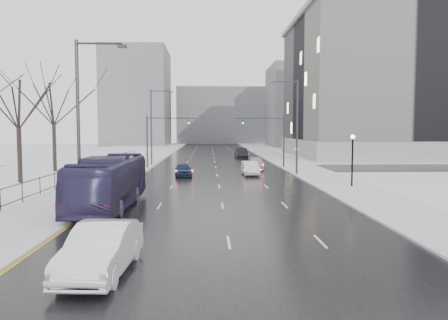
{
  "coord_description": "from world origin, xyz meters",
  "views": [
    {
      "loc": [
        -0.85,
        -5.55,
        4.97
      ],
      "look_at": [
        0.32,
        28.23,
        2.5
      ],
      "focal_mm": 35.0,
      "sensor_mm": 36.0,
      "label": 1
    }
  ],
  "objects": [
    {
      "name": "cross_road",
      "position": [
        0.0,
        48.0,
        0.02
      ],
      "size": [
        130.0,
        10.0,
        0.04
      ],
      "primitive_type": "cube",
      "color": "black",
      "rests_on": "ground"
    },
    {
      "name": "road",
      "position": [
        0.0,
        60.0,
        0.02
      ],
      "size": [
        16.0,
        150.0,
        0.04
      ],
      "primitive_type": "cube",
      "color": "black",
      "rests_on": "ground"
    },
    {
      "name": "no_uturn_sign",
      "position": [
        9.2,
        44.0,
        2.3
      ],
      "size": [
        0.6,
        0.06,
        2.7
      ],
      "color": "#2D2D33",
      "rests_on": "sidewalk_right"
    },
    {
      "name": "bldg_far_right",
      "position": [
        28.0,
        115.0,
        11.0
      ],
      "size": [
        24.0,
        20.0,
        22.0
      ],
      "primitive_type": "cube",
      "color": "slate",
      "rests_on": "ground"
    },
    {
      "name": "bldg_far_center",
      "position": [
        4.0,
        140.0,
        9.0
      ],
      "size": [
        30.0,
        18.0,
        18.0
      ],
      "primitive_type": "cube",
      "color": "slate",
      "rests_on": "ground"
    },
    {
      "name": "sedan_center_near",
      "position": [
        -3.5,
        39.09,
        0.73
      ],
      "size": [
        2.08,
        4.23,
        1.39
      ],
      "primitive_type": "imported",
      "rotation": [
        0.0,
        0.0,
        0.11
      ],
      "color": "#15233F",
      "rests_on": "road"
    },
    {
      "name": "sidewalk_left",
      "position": [
        -10.5,
        60.0,
        0.08
      ],
      "size": [
        5.0,
        150.0,
        0.16
      ],
      "primitive_type": "cube",
      "color": "silver",
      "rests_on": "ground"
    },
    {
      "name": "streetlight_l_near",
      "position": [
        -8.17,
        20.0,
        5.62
      ],
      "size": [
        2.95,
        0.25,
        10.0
      ],
      "color": "#2D2D33",
      "rests_on": "ground"
    },
    {
      "name": "civic_building",
      "position": [
        35.0,
        72.0,
        11.21
      ],
      "size": [
        41.0,
        31.0,
        24.8
      ],
      "color": "gray",
      "rests_on": "ground"
    },
    {
      "name": "iron_fence",
      "position": [
        -13.0,
        30.0,
        0.91
      ],
      "size": [
        0.06,
        70.0,
        1.3
      ],
      "color": "black",
      "rests_on": "sidewalk_left"
    },
    {
      "name": "sedan_right_near",
      "position": [
        3.5,
        39.95,
        0.77
      ],
      "size": [
        1.68,
        4.47,
        1.46
      ],
      "primitive_type": "imported",
      "rotation": [
        0.0,
        0.0,
        0.03
      ],
      "color": "silver",
      "rests_on": "road"
    },
    {
      "name": "tree_park_e",
      "position": [
        -18.2,
        44.0,
        0.0
      ],
      "size": [
        9.45,
        9.45,
        13.5
      ],
      "primitive_type": null,
      "color": "black",
      "rests_on": "ground"
    },
    {
      "name": "streetlight_r_mid",
      "position": [
        8.17,
        40.0,
        5.62
      ],
      "size": [
        2.95,
        0.25,
        10.0
      ],
      "color": "#2D2D33",
      "rests_on": "ground"
    },
    {
      "name": "streetlight_l_far",
      "position": [
        -8.17,
        52.0,
        5.62
      ],
      "size": [
        2.95,
        0.25,
        10.0
      ],
      "color": "#2D2D33",
      "rests_on": "ground"
    },
    {
      "name": "bus",
      "position": [
        -7.0,
        21.54,
        1.65
      ],
      "size": [
        2.76,
        11.56,
        3.22
      ],
      "primitive_type": "imported",
      "rotation": [
        0.0,
        0.0,
        -0.01
      ],
      "color": "#2F2950",
      "rests_on": "road"
    },
    {
      "name": "lamppost_r_mid",
      "position": [
        11.0,
        30.0,
        2.94
      ],
      "size": [
        0.36,
        0.36,
        4.28
      ],
      "color": "black",
      "rests_on": "sidewalk_right"
    },
    {
      "name": "park_strip",
      "position": [
        -20.0,
        60.0,
        0.06
      ],
      "size": [
        14.0,
        150.0,
        0.12
      ],
      "primitive_type": "cube",
      "color": "white",
      "rests_on": "ground"
    },
    {
      "name": "mast_signal_left",
      "position": [
        -7.33,
        48.0,
        4.11
      ],
      "size": [
        6.1,
        0.33,
        6.5
      ],
      "color": "#2D2D33",
      "rests_on": "ground"
    },
    {
      "name": "sedan_right_far",
      "position": [
        4.77,
        46.37,
        0.73
      ],
      "size": [
        2.41,
        4.92,
        1.38
      ],
      "primitive_type": "imported",
      "rotation": [
        0.0,
        0.0,
        -0.1
      ],
      "color": "#ADAEB1",
      "rests_on": "road"
    },
    {
      "name": "sedan_right_distant",
      "position": [
        4.5,
        66.57,
        0.87
      ],
      "size": [
        2.06,
        5.14,
        1.66
      ],
      "primitive_type": "imported",
      "rotation": [
        0.0,
        0.0,
        0.06
      ],
      "color": "black",
      "rests_on": "road"
    },
    {
      "name": "sedan_left_near",
      "position": [
        -4.5,
        9.11,
        0.89
      ],
      "size": [
        2.08,
        5.23,
        1.69
      ],
      "primitive_type": "imported",
      "rotation": [
        0.0,
        0.0,
        -0.06
      ],
      "color": "white",
      "rests_on": "road"
    },
    {
      "name": "sidewalk_right",
      "position": [
        10.5,
        60.0,
        0.08
      ],
      "size": [
        5.0,
        150.0,
        0.16
      ],
      "primitive_type": "cube",
      "color": "silver",
      "rests_on": "ground"
    },
    {
      "name": "tree_park_d",
      "position": [
        -17.8,
        34.0,
        0.0
      ],
      "size": [
        8.75,
        8.75,
        12.5
      ],
      "primitive_type": null,
      "color": "black",
      "rests_on": "ground"
    },
    {
      "name": "mast_signal_right",
      "position": [
        7.33,
        48.0,
        4.11
      ],
      "size": [
        6.1,
        0.33,
        6.5
      ],
      "color": "#2D2D33",
      "rests_on": "ground"
    },
    {
      "name": "bldg_far_left",
      "position": [
        -22.0,
        125.0,
        14.0
      ],
      "size": [
        18.0,
        22.0,
        28.0
      ],
      "primitive_type": "cube",
      "color": "slate",
      "rests_on": "ground"
    }
  ]
}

